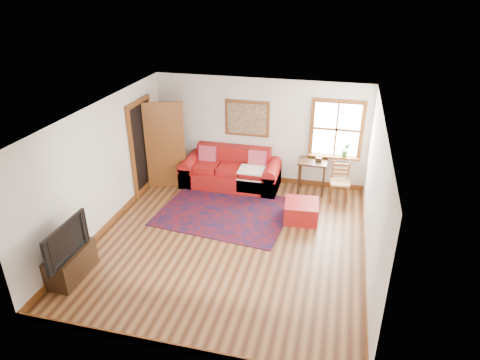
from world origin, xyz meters
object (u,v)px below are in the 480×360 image
(red_leather_sofa, at_px, (231,173))
(side_table, at_px, (312,166))
(red_ottoman, at_px, (301,211))
(ladder_back_chair, at_px, (340,180))
(media_cabinet, at_px, (71,264))

(red_leather_sofa, height_order, side_table, red_leather_sofa)
(side_table, bearing_deg, red_ottoman, -93.24)
(red_leather_sofa, bearing_deg, ladder_back_chair, -2.61)
(side_table, height_order, ladder_back_chair, ladder_back_chair)
(red_leather_sofa, xyz_separation_m, media_cabinet, (-1.70, -3.97, -0.04))
(red_leather_sofa, relative_size, side_table, 2.95)
(red_ottoman, height_order, ladder_back_chair, ladder_back_chair)
(red_leather_sofa, distance_m, media_cabinet, 4.32)
(red_ottoman, bearing_deg, ladder_back_chair, 52.80)
(media_cabinet, bearing_deg, ladder_back_chair, 42.38)
(red_leather_sofa, distance_m, red_ottoman, 2.18)
(ladder_back_chair, distance_m, media_cabinet, 5.72)
(red_ottoman, bearing_deg, red_leather_sofa, 142.59)
(ladder_back_chair, bearing_deg, media_cabinet, -137.62)
(red_leather_sofa, bearing_deg, media_cabinet, -113.15)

